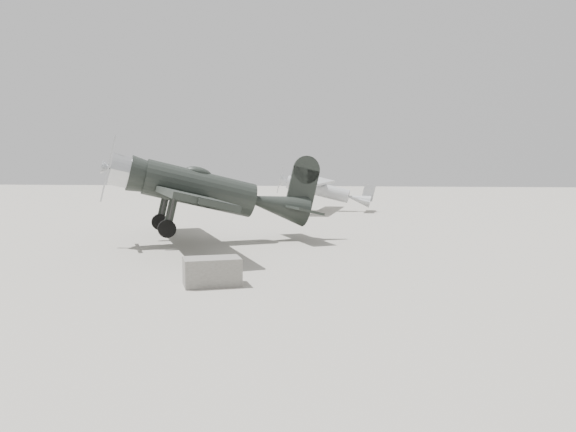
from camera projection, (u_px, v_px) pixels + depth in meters
name	position (u px, v px, depth m)	size (l,w,h in m)	color
ground	(306.00, 274.00, 17.37)	(160.00, 160.00, 0.00)	gray
lowwing_monoplane	(210.00, 192.00, 24.41)	(10.09, 12.62, 4.23)	black
highwing_monoplane	(322.00, 187.00, 42.29)	(7.21, 10.16, 2.88)	#A5A7AA
equipment_block	(212.00, 272.00, 15.70)	(1.57, 0.98, 0.78)	slate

